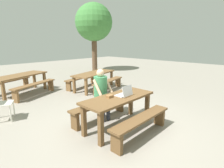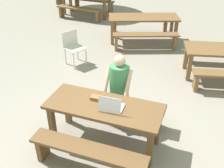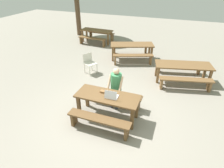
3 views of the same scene
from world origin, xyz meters
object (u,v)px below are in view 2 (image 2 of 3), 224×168
person_seated (119,85)px  plastic_chair (73,47)px  picnic_table_mid (143,20)px  laptop (111,106)px  picnic_table_front (104,111)px  small_pouch (95,98)px

person_seated → plastic_chair: size_ratio=1.57×
picnic_table_mid → laptop: bearing=-102.5°
picnic_table_front → laptop: (0.14, -0.05, 0.18)m
picnic_table_front → person_seated: size_ratio=1.38×
picnic_table_mid → small_pouch: bearing=-106.4°
laptop → person_seated: size_ratio=0.27×
laptop → small_pouch: 0.37m
small_pouch → picnic_table_mid: 4.49m
picnic_table_front → small_pouch: 0.26m
picnic_table_mid → person_seated: bearing=-102.7°
laptop → plastic_chair: (-1.95, 2.50, -0.35)m
picnic_table_front → laptop: bearing=-21.0°
picnic_table_front → picnic_table_mid: bearing=96.6°
person_seated → plastic_chair: (-1.84, 1.84, -0.31)m
laptop → person_seated: bearing=-82.8°
person_seated → plastic_chair: 2.62m
picnic_table_front → laptop: 0.24m
small_pouch → picnic_table_mid: bearing=94.4°
laptop → picnic_table_mid: size_ratio=0.16×
picnic_table_front → laptop: laptop is taller
picnic_table_front → small_pouch: (-0.19, 0.10, 0.15)m
small_pouch → plastic_chair: plastic_chair is taller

